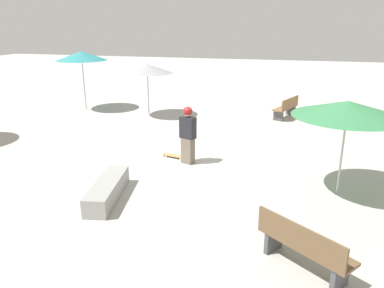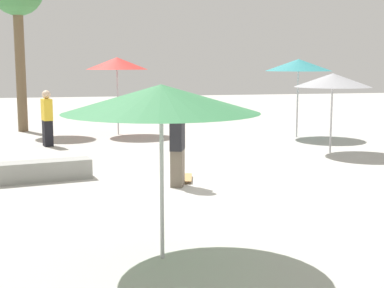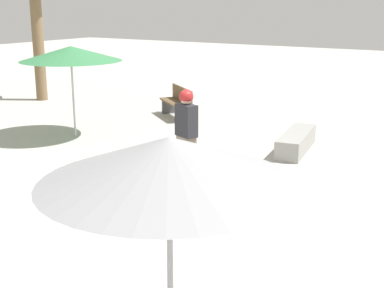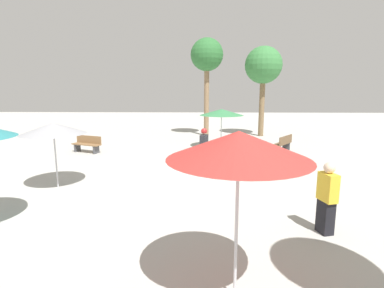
% 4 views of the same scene
% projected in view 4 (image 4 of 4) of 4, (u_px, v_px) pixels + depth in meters
% --- Properties ---
extents(ground_plane, '(60.00, 60.00, 0.00)m').
position_uv_depth(ground_plane, '(185.00, 167.00, 12.48)').
color(ground_plane, '#B2AFA8').
extents(skater_main, '(0.38, 0.48, 1.61)m').
position_uv_depth(skater_main, '(204.00, 146.00, 12.63)').
color(skater_main, '#726656').
rests_on(skater_main, ground_plane).
extents(skateboard, '(0.39, 0.82, 0.07)m').
position_uv_depth(skateboard, '(197.00, 167.00, 12.31)').
color(skateboard, '#B7844C').
rests_on(skateboard, ground_plane).
extents(concrete_ledge, '(2.00, 0.83, 0.41)m').
position_uv_depth(concrete_ledge, '(272.00, 168.00, 11.54)').
color(concrete_ledge, gray).
rests_on(concrete_ledge, ground_plane).
extents(bench_near, '(1.65, 1.01, 0.85)m').
position_uv_depth(bench_near, '(87.00, 144.00, 15.38)').
color(bench_near, '#47474C').
rests_on(bench_near, ground_plane).
extents(bench_far, '(1.32, 1.54, 0.85)m').
position_uv_depth(bench_far, '(283.00, 144.00, 15.54)').
color(bench_far, '#47474C').
rests_on(bench_far, ground_plane).
extents(shade_umbrella_green, '(2.38, 2.38, 2.16)m').
position_uv_depth(shade_umbrella_green, '(222.00, 112.00, 16.19)').
color(shade_umbrella_green, '#B7B7BC').
rests_on(shade_umbrella_green, ground_plane).
extents(shade_umbrella_red, '(2.09, 2.09, 2.63)m').
position_uv_depth(shade_umbrella_red, '(239.00, 145.00, 4.25)').
color(shade_umbrella_red, '#B7B7BC').
rests_on(shade_umbrella_red, ground_plane).
extents(shade_umbrella_grey, '(2.06, 2.06, 2.16)m').
position_uv_depth(shade_umbrella_grey, '(53.00, 128.00, 9.59)').
color(shade_umbrella_grey, '#B7B7BC').
rests_on(shade_umbrella_grey, ground_plane).
extents(palm_tree_far_back, '(2.49, 2.49, 6.05)m').
position_uv_depth(palm_tree_far_back, '(263.00, 66.00, 20.05)').
color(palm_tree_far_back, brown).
rests_on(palm_tree_far_back, ground_plane).
extents(palm_tree_center_left, '(2.19, 2.19, 6.59)m').
position_uv_depth(palm_tree_center_left, '(207.00, 57.00, 20.02)').
color(palm_tree_center_left, '#896B4C').
rests_on(palm_tree_center_left, ground_plane).
extents(bystander_watching, '(0.35, 0.50, 1.64)m').
position_uv_depth(bystander_watching, '(327.00, 198.00, 6.65)').
color(bystander_watching, black).
rests_on(bystander_watching, ground_plane).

